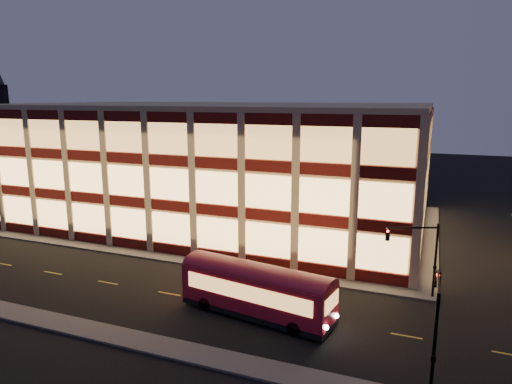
% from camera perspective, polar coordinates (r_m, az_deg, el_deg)
% --- Properties ---
extents(ground, '(200.00, 200.00, 0.00)m').
position_cam_1_polar(ground, '(44.46, -11.07, -8.62)').
color(ground, black).
rests_on(ground, ground).
extents(sidewalk_office_south, '(54.00, 2.00, 0.15)m').
position_cam_1_polar(sidewalk_office_south, '(46.80, -13.55, -7.58)').
color(sidewalk_office_south, '#514F4C').
rests_on(sidewalk_office_south, ground).
extents(sidewalk_office_east, '(2.00, 30.00, 0.15)m').
position_cam_1_polar(sidewalk_office_east, '(54.19, 20.81, -5.35)').
color(sidewalk_office_east, '#514F4C').
rests_on(sidewalk_office_east, ground).
extents(sidewalk_near, '(100.00, 2.00, 0.15)m').
position_cam_1_polar(sidewalk_near, '(35.13, -22.84, -14.97)').
color(sidewalk_near, '#514F4C').
rests_on(sidewalk_near, ground).
extents(office_building, '(50.45, 30.45, 14.50)m').
position_cam_1_polar(office_building, '(58.45, -4.92, 3.81)').
color(office_building, tan).
rests_on(office_building, ground).
extents(traffic_signal_far, '(3.79, 1.87, 6.00)m').
position_cam_1_polar(traffic_signal_far, '(36.98, 19.62, -6.60)').
color(traffic_signal_far, black).
rests_on(traffic_signal_far, ground).
extents(traffic_signal_near, '(0.32, 4.45, 6.00)m').
position_cam_1_polar(traffic_signal_near, '(26.47, 21.57, -14.18)').
color(traffic_signal_near, black).
rests_on(traffic_signal_near, ground).
extents(trolley_bus, '(11.56, 4.60, 3.81)m').
position_cam_1_polar(trolley_bus, '(33.00, 0.07, -11.85)').
color(trolley_bus, maroon).
rests_on(trolley_bus, ground).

